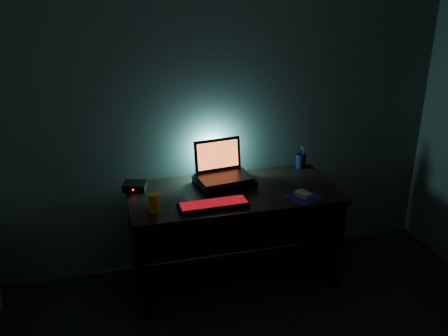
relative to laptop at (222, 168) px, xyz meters
name	(u,v)px	position (x,y,z in m)	size (l,w,h in m)	color
room	(345,245)	(0.05, -1.78, 0.38)	(3.50, 4.00, 2.50)	black
desk	(231,220)	(0.05, -0.11, -0.38)	(1.50, 0.70, 0.75)	black
riser	(224,182)	(0.01, -0.05, -0.09)	(0.40, 0.30, 0.06)	black
laptop	(222,168)	(0.00, 0.00, 0.00)	(0.41, 0.33, 0.26)	black
keyboard	(214,204)	(-0.15, -0.36, -0.11)	(0.48, 0.17, 0.03)	black
mousepad	(303,197)	(0.49, -0.38, -0.12)	(0.22, 0.20, 0.00)	#0C1758
mouse	(303,194)	(0.49, -0.38, -0.10)	(0.07, 0.11, 0.03)	gray
pen_cup	(301,161)	(0.69, 0.14, -0.06)	(0.08, 0.08, 0.11)	black
juice_glass	(154,203)	(-0.54, -0.33, -0.06)	(0.07, 0.07, 0.13)	orange
router	(135,186)	(-0.63, 0.04, -0.09)	(0.19, 0.17, 0.05)	black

